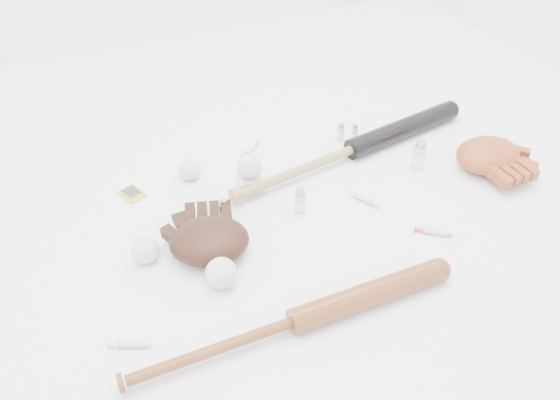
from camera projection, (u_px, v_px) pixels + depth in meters
name	position (u px, v px, depth m)	size (l,w,h in m)	color
bat_dark	(353.00, 149.00, 1.83)	(0.98, 0.07, 0.07)	black
bat_wood	(295.00, 321.00, 1.27)	(0.86, 0.06, 0.06)	brown
glove_dark	(209.00, 240.00, 1.46)	(0.26, 0.26, 0.09)	black
glove_tan	(488.00, 155.00, 1.78)	(0.26, 0.26, 0.09)	brown
trading_card	(132.00, 194.00, 1.69)	(0.06, 0.08, 0.00)	gold
pedestal	(250.00, 182.00, 1.71)	(0.08, 0.08, 0.04)	white
baseball_on_pedestal	(249.00, 166.00, 1.67)	(0.08, 0.08, 0.08)	silver
baseball_left	(145.00, 250.00, 1.45)	(0.08, 0.08, 0.08)	silver
baseball_upper	(189.00, 169.00, 1.74)	(0.07, 0.07, 0.07)	silver
baseball_mid	(221.00, 273.00, 1.38)	(0.08, 0.08, 0.08)	silver
syringe_0	(133.00, 345.00, 1.25)	(0.14, 0.02, 0.02)	#ADBCC6
syringe_1	(362.00, 198.00, 1.66)	(0.14, 0.02, 0.02)	#ADBCC6
syringe_2	(251.00, 149.00, 1.87)	(0.14, 0.02, 0.02)	#ADBCC6
syringe_3	(436.00, 232.00, 1.55)	(0.14, 0.02, 0.02)	#ADBCC6
vial_0	(341.00, 132.00, 1.92)	(0.02, 0.02, 0.06)	silver
vial_1	(354.00, 132.00, 1.92)	(0.02, 0.02, 0.06)	silver
vial_2	(300.00, 201.00, 1.60)	(0.03, 0.03, 0.08)	silver
vial_3	(419.00, 155.00, 1.77)	(0.04, 0.04, 0.10)	silver
vial_4	(224.00, 209.00, 1.59)	(0.03, 0.03, 0.07)	silver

